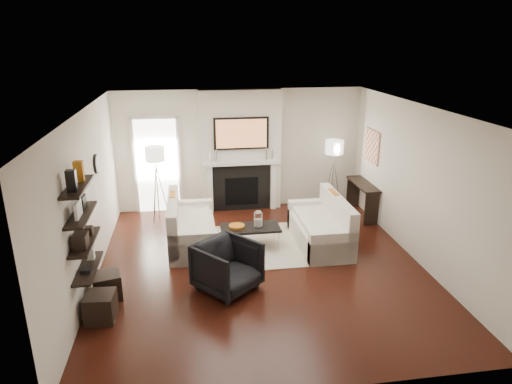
{
  "coord_description": "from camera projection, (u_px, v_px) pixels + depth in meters",
  "views": [
    {
      "loc": [
        -1.16,
        -6.98,
        3.77
      ],
      "look_at": [
        0.0,
        0.6,
        1.15
      ],
      "focal_mm": 32.0,
      "sensor_mm": 36.0,
      "label": 1
    }
  ],
  "objects": [
    {
      "name": "clock_face",
      "position": [
        98.0,
        164.0,
        7.81
      ],
      "size": [
        0.01,
        0.29,
        0.29
      ],
      "primitive_type": "cylinder",
      "rotation": [
        0.0,
        1.57,
        0.0
      ],
      "color": "white",
      "rests_on": "clock_rim"
    },
    {
      "name": "pillow_right_charcoal",
      "position": [
        343.0,
        213.0,
        8.29
      ],
      "size": [
        0.1,
        0.4,
        0.4
      ],
      "primitive_type": "cube",
      "color": "black",
      "rests_on": "loveseat_right_cushion"
    },
    {
      "name": "room_envelope",
      "position": [
        262.0,
        192.0,
        7.47
      ],
      "size": [
        6.0,
        6.0,
        6.0
      ],
      "color": "#34120B",
      "rests_on": "ground"
    },
    {
      "name": "candlestick_r_short",
      "position": [
        272.0,
        155.0,
        10.12
      ],
      "size": [
        0.04,
        0.04,
        0.24
      ],
      "primitive_type": "cylinder",
      "color": "silver",
      "rests_on": "mantel_shelf"
    },
    {
      "name": "pillow_right_orange",
      "position": [
        333.0,
        202.0,
        8.84
      ],
      "size": [
        0.1,
        0.42,
        0.42
      ],
      "primitive_type": "cube",
      "color": "#AC6215",
      "rests_on": "loveseat_right_cushion"
    },
    {
      "name": "ottoman_near",
      "position": [
        107.0,
        286.0,
        6.88
      ],
      "size": [
        0.49,
        0.49,
        0.4
      ],
      "primitive_type": "cube",
      "rotation": [
        0.0,
        0.0,
        0.25
      ],
      "color": "black",
      "rests_on": "floor"
    },
    {
      "name": "loveseat_right_back",
      "position": [
        337.0,
        217.0,
        8.63
      ],
      "size": [
        0.18,
        1.8,
        0.8
      ],
      "primitive_type": "cube",
      "color": "beige",
      "rests_on": "floor"
    },
    {
      "name": "loveseat_left_arm_n",
      "position": [
        193.0,
        249.0,
        7.87
      ],
      "size": [
        0.85,
        0.18,
        0.6
      ],
      "primitive_type": "cube",
      "color": "beige",
      "rests_on": "floor"
    },
    {
      "name": "decor_frame_b",
      "position": [
        83.0,
        202.0,
        6.27
      ],
      "size": [
        0.04,
        0.22,
        0.18
      ],
      "primitive_type": "cube",
      "color": "black",
      "rests_on": "shelf_upper"
    },
    {
      "name": "loveseat_left_arm_s",
      "position": [
        191.0,
        214.0,
        9.38
      ],
      "size": [
        0.85,
        0.18,
        0.6
      ],
      "primitive_type": "cube",
      "color": "beige",
      "rests_on": "floor"
    },
    {
      "name": "hurricane_glass",
      "position": [
        258.0,
        219.0,
        8.44
      ],
      "size": [
        0.17,
        0.17,
        0.29
      ],
      "primitive_type": "cylinder",
      "color": "white",
      "rests_on": "coffee_table"
    },
    {
      "name": "candlestick_l_short",
      "position": [
        211.0,
        157.0,
        9.93
      ],
      "size": [
        0.04,
        0.04,
        0.24
      ],
      "primitive_type": "cylinder",
      "color": "silver",
      "rests_on": "mantel_shelf"
    },
    {
      "name": "loveseat_left_base",
      "position": [
        192.0,
        234.0,
        8.65
      ],
      "size": [
        0.85,
        1.8,
        0.42
      ],
      "primitive_type": "cube",
      "color": "beige",
      "rests_on": "floor"
    },
    {
      "name": "lamp_right_shade",
      "position": [
        334.0,
        147.0,
        10.09
      ],
      "size": [
        0.4,
        0.4,
        0.3
      ],
      "primitive_type": "cylinder",
      "color": "white",
      "rests_on": "lamp_right_post"
    },
    {
      "name": "pillow_left_orange",
      "position": [
        173.0,
        204.0,
        8.72
      ],
      "size": [
        0.1,
        0.42,
        0.42
      ],
      "primitive_type": "cube",
      "color": "#AC6215",
      "rests_on": "loveseat_left_cushion"
    },
    {
      "name": "lamp_left_post",
      "position": [
        158.0,
        192.0,
        9.78
      ],
      "size": [
        0.02,
        0.02,
        1.2
      ],
      "primitive_type": "cylinder",
      "color": "silver",
      "rests_on": "floor"
    },
    {
      "name": "candlestick_r_tall",
      "position": [
        266.0,
        154.0,
        10.09
      ],
      "size": [
        0.04,
        0.04,
        0.3
      ],
      "primitive_type": "cylinder",
      "color": "silver",
      "rests_on": "mantel_shelf"
    },
    {
      "name": "lamp_right_leg_b",
      "position": [
        329.0,
        182.0,
        10.44
      ],
      "size": [
        0.14,
        0.22,
        1.23
      ],
      "primitive_type": "cylinder",
      "rotation": [
        0.18,
        0.0,
        0.52
      ],
      "color": "silver",
      "rests_on": "floor"
    },
    {
      "name": "console_leg_n",
      "position": [
        372.0,
        209.0,
        9.51
      ],
      "size": [
        0.3,
        0.04,
        0.71
      ],
      "primitive_type": "cube",
      "color": "black",
      "rests_on": "floor"
    },
    {
      "name": "tv_body",
      "position": [
        241.0,
        133.0,
        9.87
      ],
      "size": [
        1.2,
        0.06,
        0.7
      ],
      "primitive_type": "cube",
      "color": "black",
      "rests_on": "chimney_breast"
    },
    {
      "name": "coffee_leg_nw",
      "position": [
        225.0,
        245.0,
        8.26
      ],
      "size": [
        0.02,
        0.02,
        0.38
      ],
      "primitive_type": "cylinder",
      "color": "silver",
      "rests_on": "floor"
    },
    {
      "name": "candlestick_l_tall",
      "position": [
        217.0,
        156.0,
        9.93
      ],
      "size": [
        0.04,
        0.04,
        0.3
      ],
      "primitive_type": "cylinder",
      "color": "silver",
      "rests_on": "mantel_shelf"
    },
    {
      "name": "pillow_left_charcoal",
      "position": [
        173.0,
        216.0,
        8.16
      ],
      "size": [
        0.1,
        0.4,
        0.4
      ],
      "primitive_type": "cube",
      "color": "black",
      "rests_on": "loveseat_left_cushion"
    },
    {
      "name": "shelf_bottom",
      "position": [
        88.0,
        268.0,
        6.37
      ],
      "size": [
        0.25,
        1.0,
        0.03
      ],
      "primitive_type": "cube",
      "color": "black",
      "rests_on": "wall_left"
    },
    {
      "name": "coffee_leg_ne",
      "position": [
        279.0,
        241.0,
        8.4
      ],
      "size": [
        0.02,
        0.02,
        0.38
      ],
      "primitive_type": "cylinder",
      "color": "silver",
      "rests_on": "floor"
    },
    {
      "name": "chimney_breast",
      "position": [
        241.0,
        151.0,
        10.16
      ],
      "size": [
        1.8,
        0.25,
        2.7
      ],
      "primitive_type": "cube",
      "color": "silver",
      "rests_on": "floor"
    },
    {
      "name": "decor_frame_a",
      "position": [
        78.0,
        209.0,
        5.96
      ],
      "size": [
        0.04,
        0.3,
        0.22
      ],
      "primitive_type": "cube",
      "color": "white",
      "rests_on": "shelf_upper"
    },
    {
      "name": "loveseat_left_back",
      "position": [
        174.0,
        220.0,
        8.5
      ],
      "size": [
        0.18,
        1.8,
        0.8
      ],
      "primitive_type": "cube",
      "color": "beige",
      "rests_on": "floor"
    },
    {
      "name": "shelf_top",
      "position": [
        77.0,
        187.0,
        5.98
      ],
      "size": [
        0.25,
        1.0,
        0.04
      ],
      "primitive_type": "cube",
      "color": "black",
      "rests_on": "wall_left"
    },
    {
      "name": "hallway_panel",
      "position": [
        157.0,
        166.0,
        10.09
      ],
      "size": [
        0.9,
        0.02,
        2.1
      ],
      "primitive_type": "cube",
      "color": "white",
      "rests_on": "floor"
    },
    {
      "name": "loveseat_right_cushion",
      "position": [
        317.0,
        221.0,
        8.59
      ],
      "size": [
        0.63,
        1.44,
        0.1
      ],
      "primitive_type": "cube",
      "color": "beige",
      "rests_on": "loveseat_right_base"
    },
    {
      "name": "coffee_table",
      "position": [
        250.0,
        228.0,
        8.47
      ],
      "size": [
        1.1,
        0.55,
        0.04
      ],
      "primitive_type": "cube",
      "color": "black",
      "rests_on": "floor"
    },
    {
      "name": "mantel_pilaster_r",
      "position": [
        273.0,
        186.0,
        10.37
      ],
      "size": [
        0.12,
        0.08,
        1.1
      ],
      "primitive_type": "cube",
      "color": "white",
      "rests_on": "floor"
    },
    {
      "name": "lamp_left_shade",
      "position": [
        155.0,
        154.0,
        9.5
      ],
      "size": [
        0.4,
        0.4,
        0.3
      ],
      "primitive_type": "cylinder",
      "color": "white",
      "rests_on": "lamp_left_post"
    },
    {
      "name": "loveseat_right_arm_n",
      "position": [
        333.0,
        248.0,
        7.9
      ],
      "size": [
        0.85,
        0.18,
        0.6
      ],
      "primitive_type": "cube",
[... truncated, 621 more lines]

